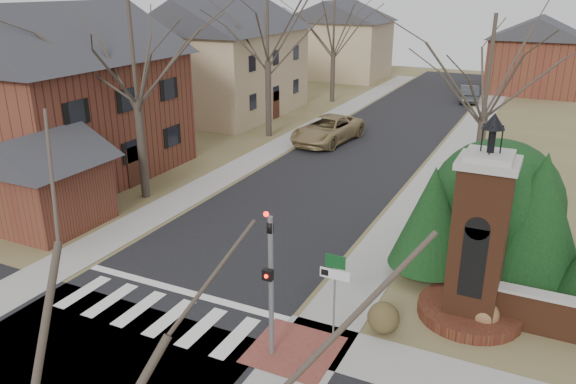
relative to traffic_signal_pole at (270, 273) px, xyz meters
The scene contains 26 objects.
ground 5.05m from the traffic_signal_pole, behind, with size 120.00×120.00×0.00m, color brown.
main_street 22.01m from the traffic_signal_pole, 101.35° to the left, with size 8.00×70.00×0.01m, color black.
crosswalk_zone 5.02m from the traffic_signal_pole, behind, with size 8.00×2.20×0.02m, color silver.
stop_bar 5.30m from the traffic_signal_pole, 158.11° to the left, with size 8.00×0.35×0.02m, color silver.
sidewalk_right_main 21.60m from the traffic_signal_pole, 87.59° to the left, with size 2.00×60.00×0.02m, color gray.
sidewalk_left 23.58m from the traffic_signal_pole, 113.91° to the left, with size 2.00×60.00×0.02m, color gray.
curb_apron 2.66m from the traffic_signal_pole, 40.52° to the left, with size 2.40×2.40×0.02m, color brown.
traffic_signal_pole is the anchor object (origin of this frame).
sign_post 2.02m from the traffic_signal_pole, 47.57° to the left, with size 0.90×0.07×2.75m.
brick_gate_monument 6.47m from the traffic_signal_pole, 43.24° to the left, with size 3.20×3.20×6.47m.
house_brick_left 19.81m from the traffic_signal_pole, 151.43° to the left, with size 9.80×11.80×9.42m.
house_stucco_left 31.92m from the traffic_signal_pole, 123.97° to the left, with size 9.80×12.80×9.28m.
garage_left 13.40m from the traffic_signal_pole, 163.01° to the left, with size 4.80×4.80×4.29m.
house_distant_left 50.18m from the traffic_signal_pole, 108.98° to the left, with size 10.80×8.80×8.53m.
house_distant_right 47.58m from the traffic_signal_pole, 85.55° to the left, with size 8.80×8.80×7.30m.
evergreen_near 7.06m from the traffic_signal_pole, 65.72° to the left, with size 2.80×2.80×4.10m.
evergreen_mid 9.83m from the traffic_signal_pole, 50.89° to the left, with size 3.40×3.40×4.70m.
evergreen_mass 10.09m from the traffic_signal_pole, 62.23° to the left, with size 4.80×4.80×4.80m, color black.
bare_tree_0 14.99m from the traffic_signal_pole, 143.29° to the left, with size 8.05×8.05×11.15m.
bare_tree_1 24.83m from the traffic_signal_pole, 117.81° to the left, with size 8.40×8.40×11.64m.
bare_tree_2 36.66m from the traffic_signal_pole, 108.92° to the left, with size 7.35×7.35×10.19m.
bare_tree_3 16.28m from the traffic_signal_pole, 78.28° to the left, with size 7.00×7.00×9.70m.
pickup_truck 22.82m from the traffic_signal_pole, 108.10° to the left, with size 2.81×6.10×1.69m, color #957E51.
distant_car 39.65m from the traffic_signal_pole, 91.30° to the left, with size 1.55×4.45×1.46m, color #393D42.
dry_shrub_left 4.07m from the traffic_signal_pole, 44.16° to the left, with size 0.96×0.96×0.96m, color brown.
dry_shrub_right 6.92m from the traffic_signal_pole, 37.81° to the left, with size 0.85×0.85×0.85m, color brown.
Camera 1 is at (10.48, -11.13, 9.80)m, focal length 35.00 mm.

